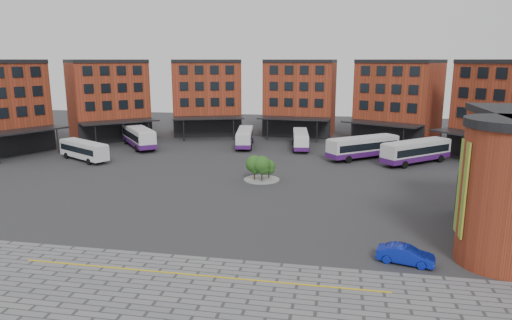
% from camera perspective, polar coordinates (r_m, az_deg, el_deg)
% --- Properties ---
extents(ground, '(160.00, 160.00, 0.00)m').
position_cam_1_polar(ground, '(45.58, -4.41, -6.20)').
color(ground, '#28282B').
rests_on(ground, ground).
extents(yellow_line, '(26.00, 0.15, 0.02)m').
position_cam_1_polar(yellow_line, '(32.62, -7.46, -14.07)').
color(yellow_line, gold).
rests_on(yellow_line, paving_zone).
extents(main_building, '(94.14, 42.48, 14.60)m').
position_cam_1_polar(main_building, '(81.87, -0.78, 7.30)').
color(main_building, maroon).
rests_on(main_building, ground).
extents(tree_island, '(4.40, 4.40, 3.24)m').
position_cam_1_polar(tree_island, '(55.45, 0.57, -0.84)').
color(tree_island, gray).
rests_on(tree_island, ground).
extents(bus_a, '(9.80, 6.96, 2.83)m').
position_cam_1_polar(bus_a, '(71.63, -20.74, 1.27)').
color(bus_a, silver).
rests_on(bus_a, ground).
extents(bus_b, '(9.81, 11.29, 3.44)m').
position_cam_1_polar(bus_b, '(79.59, -14.47, 2.86)').
color(bus_b, silver).
rests_on(bus_b, ground).
extents(bus_c, '(4.06, 10.84, 2.98)m').
position_cam_1_polar(bus_c, '(77.83, -1.42, 2.86)').
color(bus_c, silver).
rests_on(bus_c, ground).
extents(bus_d, '(3.56, 10.48, 2.89)m').
position_cam_1_polar(bus_d, '(76.38, 5.59, 2.59)').
color(bus_d, white).
rests_on(bus_d, ground).
extents(bus_e, '(10.94, 9.51, 3.33)m').
position_cam_1_polar(bus_e, '(69.89, 13.24, 1.59)').
color(bus_e, silver).
rests_on(bus_e, ground).
extents(bus_f, '(10.58, 9.84, 3.31)m').
position_cam_1_polar(bus_f, '(68.82, 19.39, 1.04)').
color(bus_f, silver).
rests_on(bus_f, ground).
extents(blue_car, '(4.31, 2.34, 1.35)m').
position_cam_1_polar(blue_car, '(35.52, 18.19, -11.19)').
color(blue_car, '#0C1D9D').
rests_on(blue_car, ground).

